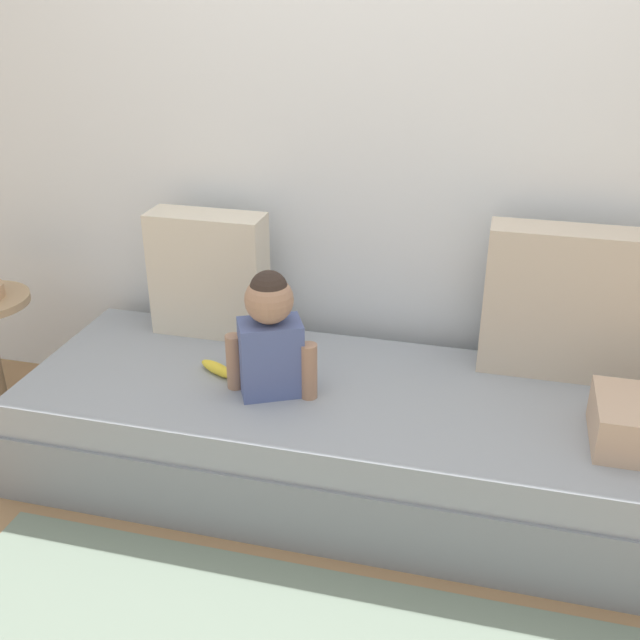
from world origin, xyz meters
The scene contains 7 objects.
ground_plane centered at (0.00, 0.00, 0.00)m, with size 12.00×12.00×0.00m, color #93704C.
back_wall centered at (0.00, 0.54, 1.20)m, with size 5.62×0.10×2.41m, color silver.
couch centered at (0.00, 0.00, 0.19)m, with size 2.42×0.81×0.38m.
throw_pillow_left centered at (-0.67, 0.31, 0.62)m, with size 0.44×0.16×0.48m, color beige.
throw_pillow_right centered at (0.67, 0.31, 0.65)m, with size 0.60×0.16×0.53m, color #C1B29E.
toddler centered at (-0.30, -0.08, 0.60)m, with size 0.32×0.21×0.44m.
banana centered at (-0.52, -0.01, 0.40)m, with size 0.17×0.04×0.04m, color yellow.
Camera 1 is at (0.40, -2.14, 1.69)m, focal length 41.50 mm.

